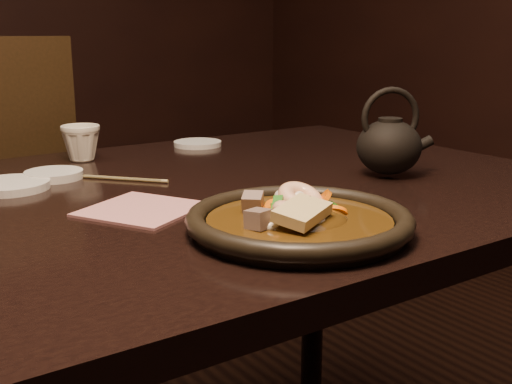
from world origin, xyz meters
TOP-DOWN VIEW (x-y plane):
  - table at (0.00, 0.00)m, footprint 1.60×0.90m
  - plate at (0.14, -0.28)m, footprint 0.29×0.29m
  - stirfry at (0.14, -0.28)m, footprint 0.17×0.15m
  - soy_dish at (-0.02, 0.21)m, footprint 0.10×0.10m
  - saucer_left at (-0.10, 0.17)m, footprint 0.13×0.13m
  - saucer_right at (0.36, 0.35)m, footprint 0.11×0.11m
  - tea_cup at (0.08, 0.34)m, footprint 0.10×0.10m
  - chopsticks at (0.06, 0.14)m, footprint 0.14×0.17m
  - napkin at (0.02, -0.07)m, footprint 0.20×0.20m
  - teapot at (0.48, -0.11)m, footprint 0.14×0.11m

SIDE VIEW (x-z plane):
  - table at x=0.00m, z-range 0.30..1.05m
  - napkin at x=0.02m, z-range 0.75..0.75m
  - chopsticks at x=0.06m, z-range 0.75..0.76m
  - saucer_right at x=0.36m, z-range 0.75..0.76m
  - saucer_left at x=-0.10m, z-range 0.75..0.76m
  - soy_dish at x=-0.02m, z-range 0.75..0.76m
  - plate at x=0.14m, z-range 0.75..0.78m
  - stirfry at x=0.14m, z-range 0.74..0.80m
  - tea_cup at x=0.08m, z-range 0.75..0.83m
  - teapot at x=0.48m, z-range 0.73..0.89m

